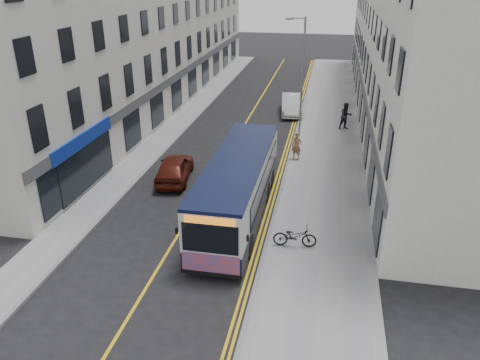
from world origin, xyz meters
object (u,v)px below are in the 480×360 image
at_px(bicycle, 295,236).
at_px(car_maroon, 175,168).
at_px(city_bus, 238,186).
at_px(pedestrian_near, 297,146).
at_px(streetlamp, 301,74).
at_px(car_white, 292,104).
at_px(pedestrian_far, 346,116).

bearing_deg(bicycle, car_maroon, 46.72).
xyz_separation_m(city_bus, pedestrian_near, (2.12, 7.64, -0.67)).
height_order(bicycle, car_maroon, car_maroon).
distance_m(bicycle, car_maroon, 9.21).
distance_m(city_bus, pedestrian_near, 7.96).
height_order(streetlamp, city_bus, streetlamp).
xyz_separation_m(streetlamp, car_maroon, (-6.17, -8.73, -3.67)).
bearing_deg(car_maroon, streetlamp, -132.79).
bearing_deg(pedestrian_near, car_white, 114.67).
height_order(streetlamp, pedestrian_near, streetlamp).
xyz_separation_m(streetlamp, bicycle, (1.00, -14.50, -3.78)).
distance_m(pedestrian_near, pedestrian_far, 7.20).
distance_m(streetlamp, car_white, 6.64).
xyz_separation_m(pedestrian_far, car_maroon, (-9.41, -10.63, -0.37)).
bearing_deg(pedestrian_far, streetlamp, -178.12).
bearing_deg(streetlamp, city_bus, -98.65).
relative_size(streetlamp, pedestrian_far, 4.14).
relative_size(pedestrian_near, car_white, 0.37).
height_order(streetlamp, car_white, streetlamp).
bearing_deg(bicycle, pedestrian_near, -0.08).
height_order(streetlamp, bicycle, streetlamp).
distance_m(streetlamp, pedestrian_far, 5.00).
distance_m(city_bus, car_maroon, 5.66).
xyz_separation_m(bicycle, car_maroon, (-7.17, 5.77, 0.11)).
bearing_deg(streetlamp, bicycle, -86.04).
xyz_separation_m(city_bus, car_white, (0.90, 17.77, -0.88)).
distance_m(bicycle, pedestrian_far, 16.56).
bearing_deg(pedestrian_near, bicycle, -67.81).
bearing_deg(city_bus, car_maroon, 140.43).
relative_size(city_bus, car_white, 2.24).
xyz_separation_m(city_bus, pedestrian_far, (5.11, 14.19, -0.56)).
bearing_deg(city_bus, pedestrian_near, 74.51).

